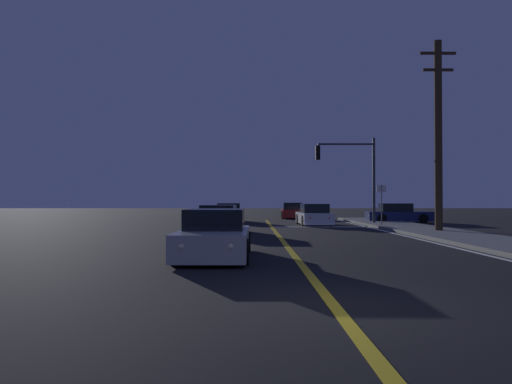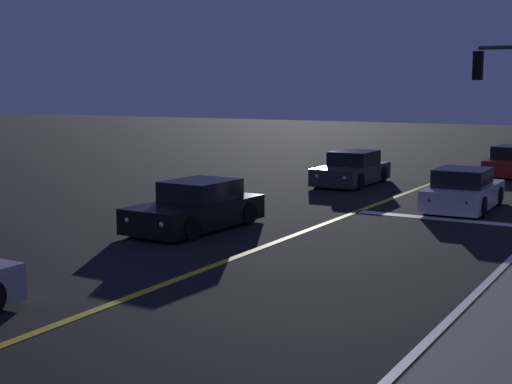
# 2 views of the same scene
# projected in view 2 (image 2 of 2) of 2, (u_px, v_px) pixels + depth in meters

# --- Properties ---
(lane_line_center) EXTENTS (0.20, 37.59, 0.01)m
(lane_line_center) POSITION_uv_depth(u_px,v_px,m) (181.00, 278.00, 15.22)
(lane_line_center) COLOR gold
(lane_line_center) RESTS_ON ground
(lane_line_edge_right) EXTENTS (0.16, 37.59, 0.01)m
(lane_line_edge_right) POSITION_uv_depth(u_px,v_px,m) (449.00, 320.00, 12.48)
(lane_line_edge_right) COLOR white
(lane_line_edge_right) RESTS_ON ground
(stop_bar) EXTENTS (5.81, 0.50, 0.01)m
(stop_bar) POSITION_uv_depth(u_px,v_px,m) (448.00, 220.00, 21.99)
(stop_bar) COLOR white
(stop_bar) RESTS_ON ground
(car_side_waiting_charcoal) EXTENTS (2.01, 4.42, 1.34)m
(car_side_waiting_charcoal) POSITION_uv_depth(u_px,v_px,m) (352.00, 170.00, 30.10)
(car_side_waiting_charcoal) COLOR #2D2D33
(car_side_waiting_charcoal) RESTS_ON ground
(car_distant_tail_black) EXTENTS (2.10, 4.42, 1.34)m
(car_distant_tail_black) POSITION_uv_depth(u_px,v_px,m) (197.00, 208.00, 20.54)
(car_distant_tail_black) COLOR black
(car_distant_tail_black) RESTS_ON ground
(car_far_approaching_white) EXTENTS (1.99, 4.32, 1.34)m
(car_far_approaching_white) POSITION_uv_depth(u_px,v_px,m) (463.00, 191.00, 23.83)
(car_far_approaching_white) COLOR silver
(car_far_approaching_white) RESTS_ON ground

